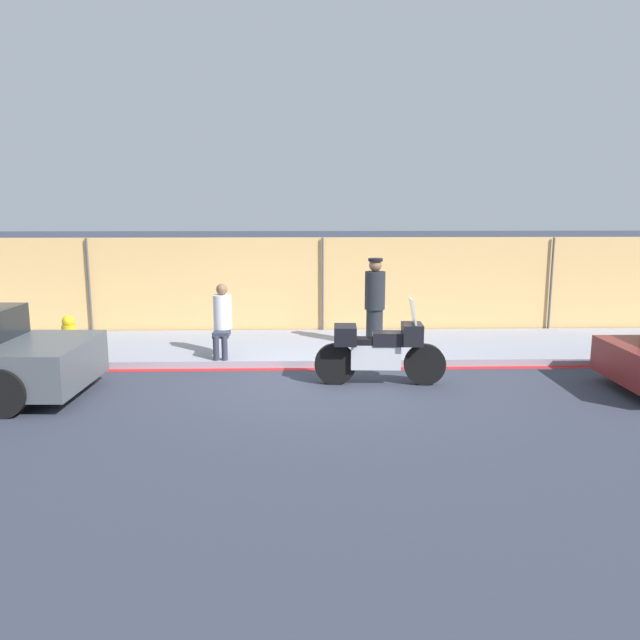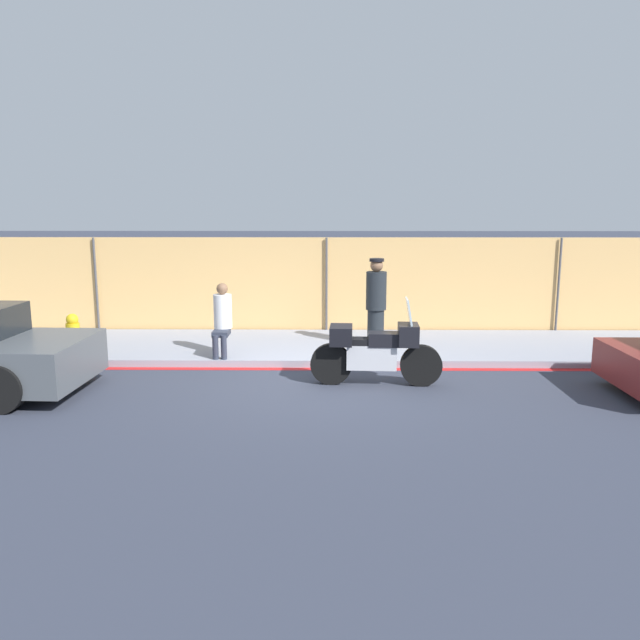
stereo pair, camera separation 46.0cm
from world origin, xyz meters
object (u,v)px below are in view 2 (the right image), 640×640
(motorcycle, at_px, (375,350))
(officer_standing, at_px, (376,302))
(person_seated_on_curb, at_px, (222,315))
(fire_hydrant, at_px, (73,333))

(motorcycle, bearing_deg, officer_standing, 88.41)
(motorcycle, xyz_separation_m, person_seated_on_curb, (-2.73, 1.54, 0.30))
(person_seated_on_curb, relative_size, fire_hydrant, 1.85)
(officer_standing, relative_size, fire_hydrant, 2.41)
(motorcycle, relative_size, fire_hydrant, 2.96)
(motorcycle, bearing_deg, fire_hydrant, 165.28)
(fire_hydrant, bearing_deg, motorcycle, -17.83)
(motorcycle, height_order, person_seated_on_curb, person_seated_on_curb)
(person_seated_on_curb, bearing_deg, fire_hydrant, 174.48)
(motorcycle, relative_size, person_seated_on_curb, 1.60)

